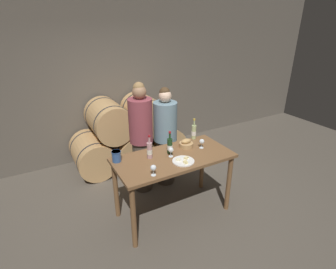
# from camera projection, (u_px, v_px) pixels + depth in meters

# --- Properties ---
(ground_plane) EXTENTS (10.00, 10.00, 0.00)m
(ground_plane) POSITION_uv_depth(u_px,v_px,m) (173.00, 212.00, 3.72)
(ground_plane) COLOR #564F44
(stone_wall_back) EXTENTS (10.00, 0.12, 3.20)m
(stone_wall_back) POSITION_uv_depth(u_px,v_px,m) (114.00, 73.00, 4.85)
(stone_wall_back) COLOR #60594F
(stone_wall_back) RESTS_ON ground_plane
(barrel_stack) EXTENTS (2.03, 0.88, 1.25)m
(barrel_stack) POSITION_uv_depth(u_px,v_px,m) (128.00, 135.00, 4.82)
(barrel_stack) COLOR tan
(barrel_stack) RESTS_ON ground_plane
(tasting_table) EXTENTS (1.53, 0.74, 0.89)m
(tasting_table) POSITION_uv_depth(u_px,v_px,m) (173.00, 165.00, 3.41)
(tasting_table) COLOR brown
(tasting_table) RESTS_ON ground_plane
(person_left) EXTENTS (0.35, 0.35, 1.72)m
(person_left) POSITION_uv_depth(u_px,v_px,m) (141.00, 138.00, 3.91)
(person_left) COLOR #4C4238
(person_left) RESTS_ON ground_plane
(person_right) EXTENTS (0.36, 0.36, 1.60)m
(person_right) POSITION_uv_depth(u_px,v_px,m) (165.00, 137.00, 4.11)
(person_right) COLOR #4C4238
(person_right) RESTS_ON ground_plane
(wine_bottle_red) EXTENTS (0.07, 0.07, 0.31)m
(wine_bottle_red) POSITION_uv_depth(u_px,v_px,m) (170.00, 146.00, 3.40)
(wine_bottle_red) COLOR #193819
(wine_bottle_red) RESTS_ON tasting_table
(wine_bottle_white) EXTENTS (0.07, 0.07, 0.31)m
(wine_bottle_white) POSITION_uv_depth(u_px,v_px,m) (194.00, 132.00, 3.83)
(wine_bottle_white) COLOR #ADBC7F
(wine_bottle_white) RESTS_ON tasting_table
(wine_bottle_rose) EXTENTS (0.07, 0.07, 0.31)m
(wine_bottle_rose) POSITION_uv_depth(u_px,v_px,m) (150.00, 150.00, 3.28)
(wine_bottle_rose) COLOR #BC8E93
(wine_bottle_rose) RESTS_ON tasting_table
(blue_crock) EXTENTS (0.12, 0.12, 0.14)m
(blue_crock) POSITION_uv_depth(u_px,v_px,m) (116.00, 156.00, 3.22)
(blue_crock) COLOR #335693
(blue_crock) RESTS_ON tasting_table
(bread_basket) EXTENTS (0.19, 0.19, 0.12)m
(bread_basket) POSITION_uv_depth(u_px,v_px,m) (186.00, 144.00, 3.60)
(bread_basket) COLOR tan
(bread_basket) RESTS_ON tasting_table
(cheese_plate) EXTENTS (0.28, 0.28, 0.04)m
(cheese_plate) POSITION_uv_depth(u_px,v_px,m) (183.00, 161.00, 3.23)
(cheese_plate) COLOR white
(cheese_plate) RESTS_ON tasting_table
(wine_glass_far_left) EXTENTS (0.07, 0.07, 0.13)m
(wine_glass_far_left) POSITION_uv_depth(u_px,v_px,m) (153.00, 168.00, 2.92)
(wine_glass_far_left) COLOR white
(wine_glass_far_left) RESTS_ON tasting_table
(wine_glass_left) EXTENTS (0.07, 0.07, 0.13)m
(wine_glass_left) POSITION_uv_depth(u_px,v_px,m) (171.00, 150.00, 3.32)
(wine_glass_left) COLOR white
(wine_glass_left) RESTS_ON tasting_table
(wine_glass_center) EXTENTS (0.07, 0.07, 0.13)m
(wine_glass_center) POSITION_uv_depth(u_px,v_px,m) (202.00, 142.00, 3.55)
(wine_glass_center) COLOR white
(wine_glass_center) RESTS_ON tasting_table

